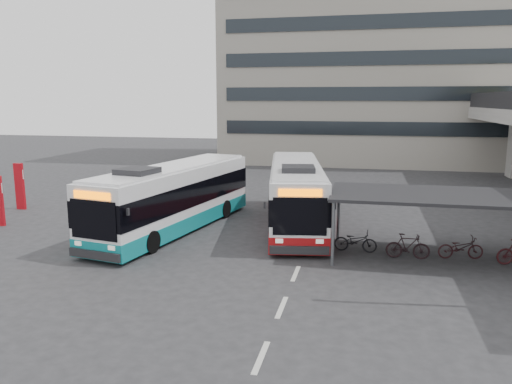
# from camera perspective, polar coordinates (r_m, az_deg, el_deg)

# --- Properties ---
(ground) EXTENTS (120.00, 120.00, 0.00)m
(ground) POSITION_cam_1_polar(r_m,az_deg,el_deg) (18.48, -3.23, -8.74)
(ground) COLOR #28282B
(ground) RESTS_ON ground
(bike_shelter) EXTENTS (10.00, 4.00, 2.54)m
(bike_shelter) POSITION_cam_1_polar(r_m,az_deg,el_deg) (20.65, 22.58, -3.08)
(bike_shelter) COLOR #595B60
(bike_shelter) RESTS_ON ground
(office_block) EXTENTS (30.00, 15.00, 25.00)m
(office_block) POSITION_cam_1_polar(r_m,az_deg,el_deg) (53.19, 14.33, 17.11)
(office_block) COLOR gray
(office_block) RESTS_ON ground
(road_markings) EXTENTS (0.15, 7.60, 0.01)m
(road_markings) POSITION_cam_1_polar(r_m,az_deg,el_deg) (15.24, 2.96, -13.02)
(road_markings) COLOR beige
(road_markings) RESTS_ON ground
(bus_main) EXTENTS (4.21, 11.34, 3.28)m
(bus_main) POSITION_cam_1_polar(r_m,az_deg,el_deg) (24.52, 4.56, -0.25)
(bus_main) COLOR white
(bus_main) RESTS_ON ground
(bus_teal) EXTENTS (4.38, 11.41, 3.30)m
(bus_teal) POSITION_cam_1_polar(r_m,az_deg,el_deg) (23.77, -9.33, -0.68)
(bus_teal) COLOR white
(bus_teal) RESTS_ON ground
(pedestrian) EXTENTS (0.54, 0.65, 1.53)m
(pedestrian) POSITION_cam_1_polar(r_m,az_deg,el_deg) (21.16, -15.69, -4.45)
(pedestrian) COLOR black
(pedestrian) RESTS_ON ground
(sign_totem_north) EXTENTS (0.56, 0.17, 2.61)m
(sign_totem_north) POSITION_cam_1_polar(r_m,az_deg,el_deg) (30.92, -25.39, 0.67)
(sign_totem_north) COLOR #B10A14
(sign_totem_north) RESTS_ON ground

